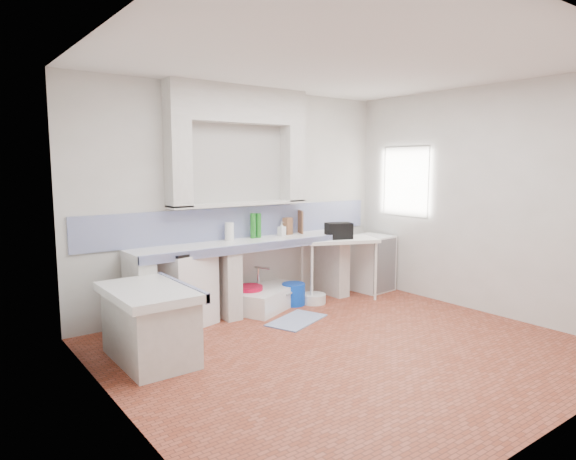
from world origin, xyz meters
TOP-DOWN VIEW (x-y plane):
  - floor at (0.00, 0.00)m, footprint 4.50×4.50m
  - ceiling at (0.00, 0.00)m, footprint 4.50×4.50m
  - wall_back at (0.00, 2.00)m, footprint 4.50×0.00m
  - wall_front at (0.00, -2.00)m, footprint 4.50×0.00m
  - wall_left at (-2.25, 0.00)m, footprint 0.00×4.50m
  - wall_right at (2.25, 0.00)m, footprint 0.00×4.50m
  - alcove_mass at (-0.10, 1.88)m, footprint 1.90×0.25m
  - window_frame at (2.42, 1.20)m, footprint 0.35×0.86m
  - lace_valance at (2.28, 1.20)m, footprint 0.01×0.84m
  - counter_slab at (-0.10, 1.70)m, footprint 3.00×0.60m
  - counter_lip at (-0.10, 1.42)m, footprint 3.00×0.04m
  - counter_pier_left at (-1.50, 1.70)m, footprint 0.20×0.55m
  - counter_pier_mid at (-0.45, 1.70)m, footprint 0.20×0.55m
  - counter_pier_right at (1.30, 1.70)m, footprint 0.20×0.55m
  - peninsula_top at (-1.70, 0.90)m, footprint 0.70×1.10m
  - peninsula_base at (-1.70, 0.90)m, footprint 0.60×1.00m
  - peninsula_lip at (-1.37, 0.90)m, footprint 0.04×1.10m
  - backsplash at (0.00, 1.99)m, footprint 4.27×0.03m
  - stove at (-0.99, 1.70)m, footprint 0.73×0.71m
  - sink at (0.16, 1.67)m, footprint 1.14×0.91m
  - side_table at (1.23, 1.48)m, footprint 1.14×0.90m
  - fridge at (1.93, 1.52)m, footprint 0.57×0.57m
  - bucket_red at (-0.09, 1.70)m, footprint 0.44×0.44m
  - bucket_orange at (0.15, 1.66)m, footprint 0.32×0.32m
  - bucket_blue at (0.53, 1.59)m, footprint 0.37×0.37m
  - basin_white at (0.79, 1.48)m, footprint 0.36×0.36m
  - water_bottle_a at (0.01, 1.83)m, footprint 0.10×0.10m
  - water_bottle_b at (0.10, 1.84)m, footprint 0.09×0.09m
  - black_bag at (1.20, 1.45)m, footprint 0.40×0.31m
  - green_bottle_a at (0.07, 1.85)m, footprint 0.08×0.08m
  - green_bottle_b at (0.16, 1.85)m, footprint 0.08×0.08m
  - knife_block at (0.63, 1.85)m, footprint 0.13×0.12m
  - cutting_board at (0.85, 1.85)m, footprint 0.11×0.22m
  - paper_towel at (-0.28, 1.85)m, footprint 0.13×0.13m
  - soap_bottle at (0.48, 1.79)m, footprint 0.10×0.10m
  - rug at (0.14, 1.01)m, footprint 0.86×0.67m

SIDE VIEW (x-z plane):
  - floor at x=0.00m, z-range 0.00..0.00m
  - rug at x=0.14m, z-range 0.00..0.01m
  - basin_white at x=0.79m, z-range 0.00..0.12m
  - sink at x=0.16m, z-range 0.00..0.24m
  - bucket_orange at x=0.15m, z-range 0.00..0.27m
  - water_bottle_b at x=0.10m, z-range 0.00..0.29m
  - bucket_blue at x=0.53m, z-range 0.00..0.29m
  - water_bottle_a at x=0.01m, z-range 0.00..0.31m
  - bucket_red at x=-0.09m, z-range 0.00..0.32m
  - peninsula_base at x=-1.70m, z-range 0.00..0.62m
  - fridge at x=1.93m, z-range 0.00..0.81m
  - counter_pier_left at x=-1.50m, z-range 0.00..0.82m
  - counter_pier_mid at x=-0.45m, z-range 0.00..0.82m
  - counter_pier_right at x=1.30m, z-range 0.00..0.82m
  - side_table at x=1.23m, z-range 0.40..0.44m
  - stove at x=-0.99m, z-range 0.00..0.84m
  - peninsula_top at x=-1.70m, z-range 0.62..0.70m
  - peninsula_lip at x=-1.37m, z-range 0.61..0.71m
  - counter_slab at x=-0.10m, z-range 0.82..0.90m
  - counter_lip at x=-0.10m, z-range 0.81..0.91m
  - black_bag at x=1.20m, z-range 0.84..1.06m
  - soap_bottle at x=0.48m, z-range 0.90..1.09m
  - paper_towel at x=-0.28m, z-range 0.90..1.13m
  - knife_block at x=0.63m, z-range 0.90..1.13m
  - cutting_board at x=0.85m, z-range 0.90..1.22m
  - green_bottle_b at x=0.16m, z-range 0.90..1.22m
  - green_bottle_a at x=0.07m, z-range 0.90..1.22m
  - backsplash at x=0.00m, z-range 0.90..1.30m
  - wall_back at x=0.00m, z-range -0.85..3.65m
  - wall_front at x=0.00m, z-range -0.85..3.65m
  - wall_left at x=-2.25m, z-range -0.85..3.65m
  - wall_right at x=2.25m, z-range -0.85..3.65m
  - window_frame at x=2.42m, z-range 1.07..2.13m
  - lace_valance at x=2.28m, z-range 1.86..2.10m
  - alcove_mass at x=-0.10m, z-range 2.35..2.80m
  - ceiling at x=0.00m, z-range 2.80..2.80m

